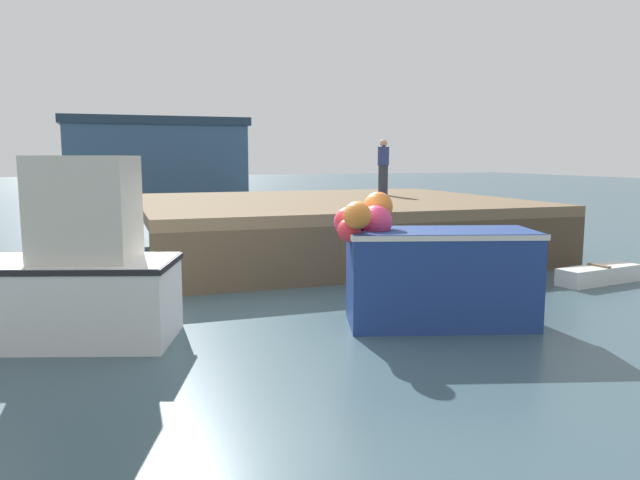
# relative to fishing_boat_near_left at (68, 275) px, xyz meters

# --- Properties ---
(ground) EXTENTS (120.00, 160.00, 0.10)m
(ground) POSITION_rel_fishing_boat_near_left_xyz_m (3.11, 0.14, -1.01)
(ground) COLOR #38515B
(pier) EXTENTS (9.92, 8.47, 1.47)m
(pier) POSITION_rel_fishing_boat_near_left_xyz_m (6.21, 6.04, 0.28)
(pier) COLOR brown
(pier) RESTS_ON ground
(fishing_boat_near_left) EXTENTS (3.45, 2.36, 2.63)m
(fishing_boat_near_left) POSITION_rel_fishing_boat_near_left_xyz_m (0.00, 0.00, 0.00)
(fishing_boat_near_left) COLOR silver
(fishing_boat_near_left) RESTS_ON ground
(fishing_boat_near_right) EXTENTS (3.20, 2.02, 2.07)m
(fishing_boat_near_right) POSITION_rel_fishing_boat_near_left_xyz_m (5.31, -0.92, -0.10)
(fishing_boat_near_right) COLOR navy
(fishing_boat_near_right) RESTS_ON ground
(rowboat) EXTENTS (2.05, 0.87, 0.39)m
(rowboat) POSITION_rel_fishing_boat_near_left_xyz_m (10.15, 0.73, -0.78)
(rowboat) COLOR silver
(rowboat) RESTS_ON ground
(dockworker) EXTENTS (0.34, 0.34, 1.66)m
(dockworker) POSITION_rel_fishing_boat_near_left_xyz_m (8.40, 7.60, 1.34)
(dockworker) COLOR #2D3342
(dockworker) RESTS_ON pier
(warehouse) EXTENTS (11.12, 4.84, 5.03)m
(warehouse) POSITION_rel_fishing_boat_near_left_xyz_m (3.52, 30.66, 1.57)
(warehouse) COLOR #385675
(warehouse) RESTS_ON ground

